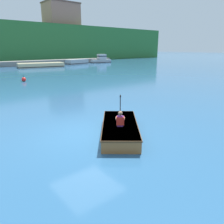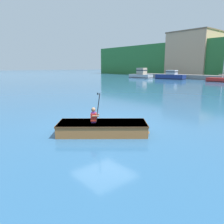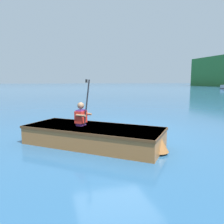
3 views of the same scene
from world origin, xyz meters
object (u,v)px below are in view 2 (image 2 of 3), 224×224
moored_boat_outer_slip_west (141,75)px  person_paddler (94,116)px  moored_boat_dock_west_end (171,76)px  moored_boat_dock_east_inner (224,80)px  rowboat_foreground (104,127)px

moored_boat_outer_slip_west → person_paddler: size_ratio=4.83×
moored_boat_outer_slip_west → person_paddler: (27.64, -32.98, -0.05)m
moored_boat_dock_west_end → moored_boat_dock_east_inner: 10.92m
rowboat_foreground → person_paddler: (-0.25, -0.30, 0.48)m
moored_boat_outer_slip_west → rowboat_foreground: bearing=-49.5°
moored_boat_outer_slip_west → rowboat_foreground: size_ratio=1.60×
moored_boat_dock_east_inner → moored_boat_dock_west_end: bearing=178.5°
moored_boat_dock_east_inner → rowboat_foreground: bearing=-73.9°
moored_boat_dock_east_inner → moored_boat_outer_slip_west: bearing=-177.6°
rowboat_foreground → person_paddler: size_ratio=3.03×
person_paddler → moored_boat_dock_east_inner: bearing=105.6°
rowboat_foreground → moored_boat_dock_west_end: bearing=121.4°
moored_boat_dock_east_inner → person_paddler: moored_boat_dock_east_inner is taller
moored_boat_dock_west_end → rowboat_foreground: moored_boat_dock_west_end is taller
moored_boat_dock_east_inner → rowboat_foreground: moored_boat_dock_east_inner is taller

